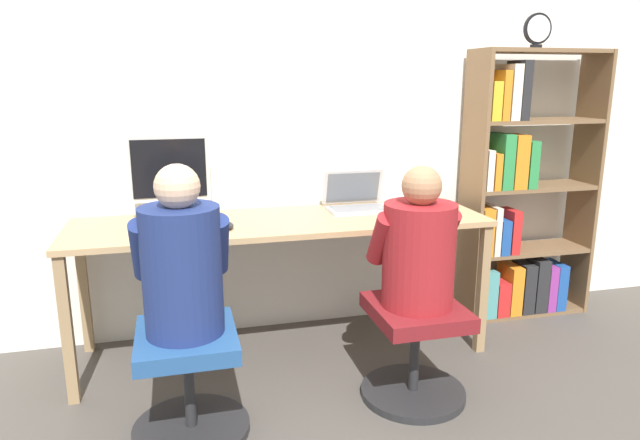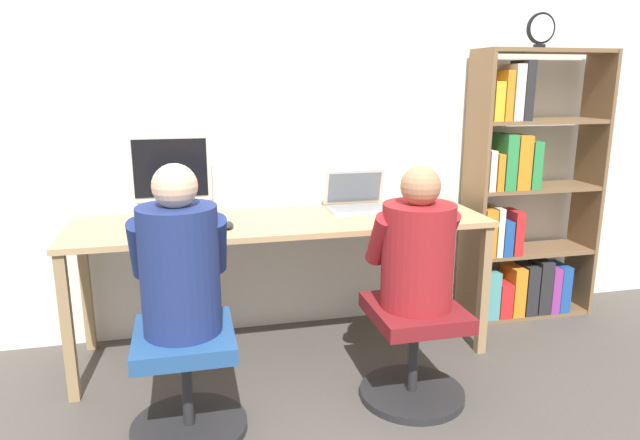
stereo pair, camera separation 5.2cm
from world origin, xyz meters
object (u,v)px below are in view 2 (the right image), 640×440
keyboard (174,229)px  person_at_laptop (417,248)px  office_chair_right (414,347)px  bookshelf (520,208)px  laptop (358,202)px  desk_clock (541,29)px  person_at_monitor (179,261)px  office_chair_left (186,376)px  desktop_monitor (171,175)px

keyboard → person_at_laptop: bearing=-25.1°
office_chair_right → bookshelf: bookshelf is taller
laptop → desk_clock: 1.43m
person_at_monitor → desk_clock: 2.41m
office_chair_left → person_at_monitor: size_ratio=0.72×
desktop_monitor → person_at_monitor: (0.03, -0.85, -0.22)m
person_at_laptop → desk_clock: size_ratio=3.37×
person_at_monitor → person_at_laptop: (1.05, 0.03, -0.03)m
office_chair_left → person_at_laptop: (1.05, 0.04, 0.49)m
laptop → person_at_monitor: (-1.00, -0.78, -0.03)m
office_chair_left → person_at_laptop: bearing=2.1°
office_chair_left → desk_clock: size_ratio=2.60×
keyboard → office_chair_left: 0.75m
person_at_monitor → person_at_laptop: 1.05m
office_chair_right → desk_clock: 1.95m
bookshelf → desk_clock: bearing=-91.5°
desktop_monitor → office_chair_right: (1.08, -0.82, -0.74)m
desktop_monitor → keyboard: (0.00, -0.31, -0.22)m
office_chair_right → desk_clock: bearing=35.4°
keyboard → office_chair_right: size_ratio=0.83×
person_at_monitor → desktop_monitor: bearing=92.2°
desktop_monitor → keyboard: 0.38m
keyboard → person_at_monitor: person_at_monitor is taller
laptop → keyboard: bearing=-166.6°
bookshelf → person_at_monitor: bearing=-158.7°
office_chair_right → bookshelf: size_ratio=0.30×
office_chair_right → bookshelf: (1.01, 0.78, 0.45)m
office_chair_left → bookshelf: bookshelf is taller
office_chair_right → person_at_laptop: size_ratio=0.77×
laptop → keyboard: 1.06m
office_chair_right → person_at_monitor: bearing=-178.5°
desktop_monitor → person_at_monitor: size_ratio=0.64×
office_chair_right → person_at_monitor: (-1.05, -0.03, 0.51)m
laptop → desk_clock: desk_clock is taller
desktop_monitor → office_chair_left: (0.03, -0.85, -0.74)m
laptop → bookshelf: bookshelf is taller
keyboard → bookshelf: 2.11m
laptop → office_chair_right: laptop is taller
office_chair_left → office_chair_right: (1.05, 0.03, 0.00)m
laptop → office_chair_left: laptop is taller
office_chair_right → office_chair_left: bearing=-178.2°
person_at_monitor → bookshelf: size_ratio=0.42×
person_at_monitor → person_at_laptop: size_ratio=1.08×
person_at_monitor → keyboard: bearing=93.0°
desktop_monitor → office_chair_right: bearing=-37.0°
person_at_monitor → office_chair_right: bearing=1.5°
laptop → office_chair_left: (-1.00, -0.79, -0.55)m
keyboard → desk_clock: desk_clock is taller
person_at_monitor → desk_clock: bearing=19.9°
desktop_monitor → laptop: size_ratio=1.26×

